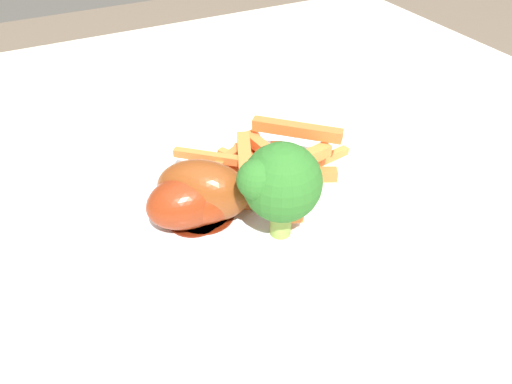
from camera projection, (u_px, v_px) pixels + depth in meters
dining_table at (304, 314)px, 0.48m from camera, size 1.04×0.88×0.74m
dinner_plate at (256, 216)px, 0.43m from camera, size 0.28×0.28×0.01m
broccoli_floret_front at (279, 182)px, 0.37m from camera, size 0.06×0.07×0.08m
carrot_fries_pile at (270, 166)px, 0.45m from camera, size 0.14×0.16×0.04m
chicken_drumstick_near at (199, 197)px, 0.40m from camera, size 0.05×0.13×0.04m
chicken_drumstick_far at (209, 194)px, 0.41m from camera, size 0.07×0.13×0.04m
chicken_drumstick_extra at (208, 192)px, 0.40m from camera, size 0.10×0.11×0.05m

